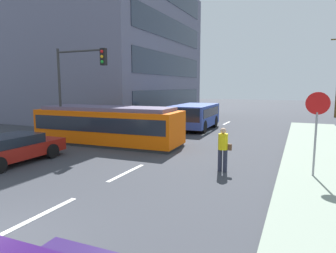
# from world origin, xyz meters

# --- Properties ---
(ground_plane) EXTENTS (120.00, 120.00, 0.00)m
(ground_plane) POSITION_xyz_m (0.00, 10.00, 0.00)
(ground_plane) COLOR #373940
(sidewalk_curb_right) EXTENTS (3.20, 36.00, 0.14)m
(sidewalk_curb_right) POSITION_xyz_m (6.80, 6.00, 0.07)
(sidewalk_curb_right) COLOR gray
(sidewalk_curb_right) RESTS_ON ground
(lane_stripe_1) EXTENTS (0.16, 2.40, 0.01)m
(lane_stripe_1) POSITION_xyz_m (0.00, 2.00, 0.01)
(lane_stripe_1) COLOR silver
(lane_stripe_1) RESTS_ON ground
(lane_stripe_2) EXTENTS (0.16, 2.40, 0.01)m
(lane_stripe_2) POSITION_xyz_m (0.00, 6.00, 0.01)
(lane_stripe_2) COLOR silver
(lane_stripe_2) RESTS_ON ground
(lane_stripe_3) EXTENTS (0.16, 2.40, 0.01)m
(lane_stripe_3) POSITION_xyz_m (0.00, 16.37, 0.01)
(lane_stripe_3) COLOR silver
(lane_stripe_3) RESTS_ON ground
(lane_stripe_4) EXTENTS (0.16, 2.40, 0.01)m
(lane_stripe_4) POSITION_xyz_m (0.00, 22.37, 0.01)
(lane_stripe_4) COLOR silver
(lane_stripe_4) RESTS_ON ground
(corner_building) EXTENTS (16.97, 16.80, 12.80)m
(corner_building) POSITION_xyz_m (-13.68, 22.32, 6.40)
(corner_building) COLOR slate
(corner_building) RESTS_ON ground
(streetcar_tram) EXTENTS (8.36, 2.91, 2.10)m
(streetcar_tram) POSITION_xyz_m (-3.91, 10.37, 1.09)
(streetcar_tram) COLOR #F55A06
(streetcar_tram) RESTS_ON ground
(city_bus) EXTENTS (2.71, 5.34, 1.84)m
(city_bus) POSITION_xyz_m (-1.35, 17.69, 1.05)
(city_bus) COLOR #30479A
(city_bus) RESTS_ON ground
(pedestrian_crossing) EXTENTS (0.50, 0.36, 1.67)m
(pedestrian_crossing) POSITION_xyz_m (3.23, 7.65, 0.94)
(pedestrian_crossing) COLOR #2A2C3D
(pedestrian_crossing) RESTS_ON ground
(parked_sedan_mid) EXTENTS (2.03, 4.44, 1.19)m
(parked_sedan_mid) POSITION_xyz_m (-5.14, 5.22, 0.62)
(parked_sedan_mid) COLOR maroon
(parked_sedan_mid) RESTS_ON ground
(stop_sign) EXTENTS (0.76, 0.07, 2.88)m
(stop_sign) POSITION_xyz_m (6.32, 7.97, 2.19)
(stop_sign) COLOR gray
(stop_sign) RESTS_ON sidewalk_curb_right
(traffic_light_mast) EXTENTS (3.19, 0.33, 5.22)m
(traffic_light_mast) POSITION_xyz_m (-5.07, 9.33, 3.67)
(traffic_light_mast) COLOR #333333
(traffic_light_mast) RESTS_ON ground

